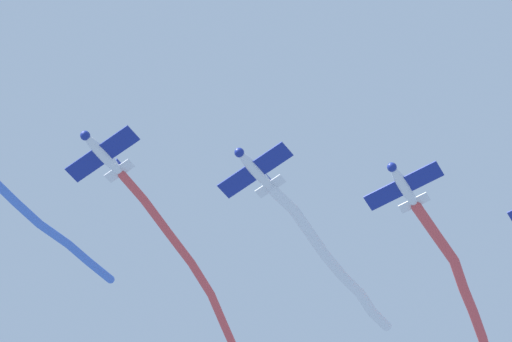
% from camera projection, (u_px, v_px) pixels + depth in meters
% --- Properties ---
extents(smoke_trail_lead, '(8.22, 14.13, 2.10)m').
position_uv_depth(smoke_trail_lead, '(42.00, 223.00, 70.34)').
color(smoke_trail_lead, '#4C75DB').
extents(airplane_left_wing, '(6.06, 4.80, 1.56)m').
position_uv_depth(airplane_left_wing, '(103.00, 154.00, 66.80)').
color(airplane_left_wing, silver).
extents(smoke_trail_left_wing, '(12.13, 14.61, 2.09)m').
position_uv_depth(smoke_trail_left_wing, '(187.00, 264.00, 71.04)').
color(smoke_trail_left_wing, '#DB4C4C').
extents(airplane_right_wing, '(6.11, 4.78, 1.56)m').
position_uv_depth(airplane_right_wing, '(255.00, 170.00, 67.80)').
color(airplane_right_wing, silver).
extents(smoke_trail_right_wing, '(9.30, 14.88, 1.61)m').
position_uv_depth(smoke_trail_right_wing, '(334.00, 263.00, 71.70)').
color(smoke_trail_right_wing, white).
extents(airplane_slot, '(5.88, 4.98, 1.56)m').
position_uv_depth(airplane_slot, '(403.00, 186.00, 68.80)').
color(airplane_slot, silver).
extents(smoke_trail_slot, '(16.29, 17.86, 3.97)m').
position_uv_depth(smoke_trail_slot, '(465.00, 300.00, 76.09)').
color(smoke_trail_slot, '#DB4C4C').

